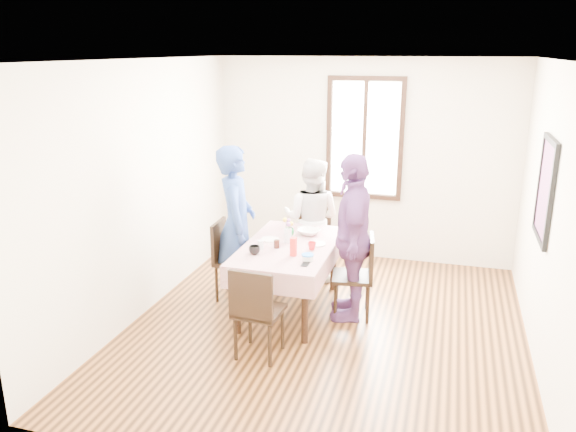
{
  "coord_description": "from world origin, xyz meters",
  "views": [
    {
      "loc": [
        1.12,
        -5.23,
        2.8
      ],
      "look_at": [
        -0.49,
        0.27,
        1.1
      ],
      "focal_mm": 35.36,
      "sensor_mm": 36.0,
      "label": 1
    }
  ],
  "objects_px": {
    "chair_left": "(235,260)",
    "chair_right": "(352,276)",
    "person_far": "(311,219)",
    "chair_far": "(312,242)",
    "dining_table": "(289,278)",
    "person_right": "(352,237)",
    "person_left": "(236,224)",
    "chair_near": "(259,311)"
  },
  "relations": [
    {
      "from": "person_far",
      "to": "person_right",
      "type": "distance_m",
      "value": 1.17
    },
    {
      "from": "chair_left",
      "to": "chair_right",
      "type": "xyz_separation_m",
      "value": [
        1.38,
        -0.09,
        0.0
      ]
    },
    {
      "from": "chair_far",
      "to": "person_right",
      "type": "relative_size",
      "value": 0.51
    },
    {
      "from": "chair_right",
      "to": "person_right",
      "type": "relative_size",
      "value": 0.51
    },
    {
      "from": "chair_left",
      "to": "chair_near",
      "type": "relative_size",
      "value": 1.0
    },
    {
      "from": "person_left",
      "to": "person_right",
      "type": "relative_size",
      "value": 1.0
    },
    {
      "from": "chair_right",
      "to": "chair_far",
      "type": "distance_m",
      "value": 1.19
    },
    {
      "from": "chair_left",
      "to": "chair_far",
      "type": "relative_size",
      "value": 1.0
    },
    {
      "from": "chair_near",
      "to": "person_far",
      "type": "height_order",
      "value": "person_far"
    },
    {
      "from": "person_right",
      "to": "dining_table",
      "type": "bearing_deg",
      "value": -95.12
    },
    {
      "from": "dining_table",
      "to": "person_left",
      "type": "distance_m",
      "value": 0.86
    },
    {
      "from": "person_far",
      "to": "chair_far",
      "type": "bearing_deg",
      "value": -87.14
    },
    {
      "from": "chair_near",
      "to": "person_right",
      "type": "height_order",
      "value": "person_right"
    },
    {
      "from": "chair_left",
      "to": "person_right",
      "type": "height_order",
      "value": "person_right"
    },
    {
      "from": "dining_table",
      "to": "chair_right",
      "type": "relative_size",
      "value": 1.62
    },
    {
      "from": "person_right",
      "to": "chair_near",
      "type": "bearing_deg",
      "value": -41.46
    },
    {
      "from": "dining_table",
      "to": "chair_near",
      "type": "distance_m",
      "value": 1.02
    },
    {
      "from": "dining_table",
      "to": "chair_far",
      "type": "bearing_deg",
      "value": 90.0
    },
    {
      "from": "chair_far",
      "to": "person_right",
      "type": "xyz_separation_m",
      "value": [
        0.67,
        -0.97,
        0.44
      ]
    },
    {
      "from": "dining_table",
      "to": "chair_far",
      "type": "height_order",
      "value": "chair_far"
    },
    {
      "from": "person_far",
      "to": "person_left",
      "type": "bearing_deg",
      "value": 54.71
    },
    {
      "from": "chair_near",
      "to": "person_left",
      "type": "xyz_separation_m",
      "value": [
        -0.67,
        1.15,
        0.44
      ]
    },
    {
      "from": "chair_far",
      "to": "person_right",
      "type": "bearing_deg",
      "value": 122.91
    },
    {
      "from": "chair_left",
      "to": "chair_near",
      "type": "xyz_separation_m",
      "value": [
        0.69,
        -1.15,
        0.0
      ]
    },
    {
      "from": "dining_table",
      "to": "chair_right",
      "type": "xyz_separation_m",
      "value": [
        0.69,
        0.05,
        0.08
      ]
    },
    {
      "from": "chair_left",
      "to": "person_left",
      "type": "height_order",
      "value": "person_left"
    },
    {
      "from": "person_left",
      "to": "person_far",
      "type": "xyz_separation_m",
      "value": [
        0.67,
        0.86,
        -0.13
      ]
    },
    {
      "from": "chair_far",
      "to": "person_left",
      "type": "distance_m",
      "value": 1.19
    },
    {
      "from": "chair_far",
      "to": "person_left",
      "type": "bearing_deg",
      "value": 50.53
    },
    {
      "from": "person_left",
      "to": "chair_near",
      "type": "bearing_deg",
      "value": -168.65
    },
    {
      "from": "dining_table",
      "to": "chair_left",
      "type": "distance_m",
      "value": 0.71
    },
    {
      "from": "dining_table",
      "to": "person_far",
      "type": "height_order",
      "value": "person_far"
    },
    {
      "from": "dining_table",
      "to": "chair_near",
      "type": "xyz_separation_m",
      "value": [
        0.0,
        -1.01,
        0.08
      ]
    },
    {
      "from": "person_far",
      "to": "chair_left",
      "type": "bearing_deg",
      "value": 53.95
    },
    {
      "from": "chair_far",
      "to": "person_far",
      "type": "distance_m",
      "value": 0.31
    },
    {
      "from": "person_left",
      "to": "person_far",
      "type": "relative_size",
      "value": 1.17
    },
    {
      "from": "dining_table",
      "to": "person_right",
      "type": "xyz_separation_m",
      "value": [
        0.67,
        0.05,
        0.52
      ]
    },
    {
      "from": "chair_right",
      "to": "person_far",
      "type": "xyz_separation_m",
      "value": [
        -0.69,
        0.95,
        0.31
      ]
    },
    {
      "from": "chair_right",
      "to": "person_far",
      "type": "height_order",
      "value": "person_far"
    },
    {
      "from": "dining_table",
      "to": "person_far",
      "type": "bearing_deg",
      "value": 90.0
    },
    {
      "from": "person_left",
      "to": "person_right",
      "type": "bearing_deg",
      "value": -112.87
    },
    {
      "from": "chair_right",
      "to": "person_right",
      "type": "xyz_separation_m",
      "value": [
        -0.02,
        0.0,
        0.44
      ]
    }
  ]
}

